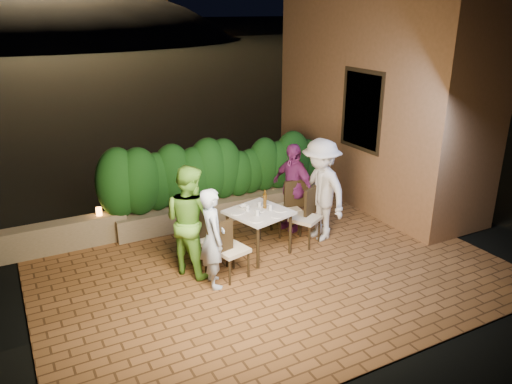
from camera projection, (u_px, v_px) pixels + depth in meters
ground at (273, 272)px, 7.77m from camera, size 400.00×400.00×0.00m
terrace_floor at (258, 262)px, 8.20m from camera, size 7.00×6.00×0.15m
building_wall at (379, 78)px, 10.13m from camera, size 1.60×5.00×5.00m
window_pane at (363, 110)px, 9.55m from camera, size 0.08×1.00×1.40m
window_frame at (362, 110)px, 9.54m from camera, size 0.06×1.15×1.55m
planter at (223, 208)px, 9.69m from camera, size 4.20×0.55×0.40m
hedge at (222, 171)px, 9.43m from camera, size 4.00×0.70×1.10m
parapet at (60, 236)px, 8.35m from camera, size 2.20×0.30×0.50m
hill at (38, 77)px, 59.72m from camera, size 52.00×40.00×22.00m
dining_table at (259, 232)px, 8.21m from camera, size 1.09×1.09×0.75m
plate_nw at (256, 220)px, 7.74m from camera, size 0.25×0.25×0.01m
plate_sw at (237, 212)px, 8.02m from camera, size 0.23×0.23×0.01m
plate_ne at (280, 210)px, 8.12m from camera, size 0.21×0.21×0.01m
plate_se at (263, 203)px, 8.42m from camera, size 0.23×0.23×0.01m
plate_centre at (259, 210)px, 8.11m from camera, size 0.20×0.20×0.01m
plate_front at (277, 216)px, 7.89m from camera, size 0.21×0.21×0.01m
glass_nw at (257, 213)px, 7.87m from camera, size 0.07×0.07×0.12m
glass_sw at (247, 208)px, 8.08m from camera, size 0.06×0.06×0.10m
glass_ne at (271, 207)px, 8.11m from camera, size 0.06×0.06×0.10m
glass_se at (260, 204)px, 8.24m from camera, size 0.06×0.06×0.10m
beer_bottle at (265, 199)px, 8.15m from camera, size 0.06×0.06×0.32m
bowl at (245, 207)px, 8.21m from camera, size 0.22×0.22×0.04m
chair_left_front at (231, 248)px, 7.44m from camera, size 0.53×0.53×0.95m
chair_left_back at (209, 235)px, 7.75m from camera, size 0.57×0.57×1.05m
chair_right_front at (305, 217)px, 8.53m from camera, size 0.61×0.61×0.96m
chair_right_back at (285, 208)px, 8.91m from camera, size 0.50×0.50×0.99m
diner_blue at (213, 238)px, 7.14m from camera, size 0.44×0.60×1.51m
diner_green at (190, 220)px, 7.47m from camera, size 0.97×1.04×1.72m
diner_white at (320, 190)px, 8.58m from camera, size 0.78×1.22×1.80m
diner_purple at (292, 187)px, 9.00m from camera, size 0.60×1.01×1.62m
parapet_lamp at (99, 212)px, 8.54m from camera, size 0.10×0.10×0.14m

